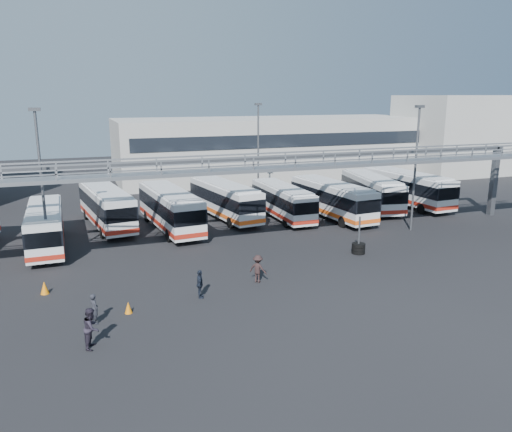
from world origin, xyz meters
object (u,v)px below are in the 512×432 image
object	(u,v)px
bus_8	(407,187)
bus_6	(332,198)
bus_3	(170,208)
bus_7	(371,190)
light_pole_back	(258,148)
bus_1	(45,225)
bus_4	(225,199)
bus_5	(283,200)
light_pole_mid	(416,162)
cone_right	(44,288)
pedestrian_d	(200,284)
pedestrian_b	(92,328)
tire_stack	(358,247)
pedestrian_a	(94,309)
cone_left	(128,307)
light_pole_left	(42,179)
bus_2	(106,205)
pedestrian_c	(258,269)

from	to	relation	value
bus_8	bus_6	bearing A→B (deg)	-172.04
bus_3	bus_7	distance (m)	20.27
light_pole_back	bus_7	world-z (taller)	light_pole_back
bus_1	bus_3	bearing A→B (deg)	11.71
bus_4	bus_5	bearing A→B (deg)	-28.14
light_pole_mid	cone_right	size ratio (longest dim) A/B	13.73
bus_3	light_pole_mid	bearing A→B (deg)	-26.10
pedestrian_d	pedestrian_b	bearing A→B (deg)	136.08
tire_stack	bus_3	bearing A→B (deg)	135.23
pedestrian_a	tire_stack	bearing A→B (deg)	-96.70
bus_4	pedestrian_a	bearing A→B (deg)	-131.78
light_pole_back	bus_8	size ratio (longest dim) A/B	0.89
pedestrian_a	bus_1	bearing A→B (deg)	-12.33
cone_left	tire_stack	distance (m)	17.09
cone_right	cone_left	bearing A→B (deg)	-45.86
light_pole_left	pedestrian_d	bearing A→B (deg)	-48.11
bus_3	bus_4	xyz separation A→B (m)	(5.42, 2.19, -0.08)
pedestrian_b	tire_stack	world-z (taller)	tire_stack
light_pole_left	pedestrian_a	bearing A→B (deg)	-77.02
bus_2	pedestrian_b	size ratio (longest dim) A/B	6.05
pedestrian_b	pedestrian_c	size ratio (longest dim) A/B	1.10
bus_1	pedestrian_c	world-z (taller)	bus_1
pedestrian_d	bus_3	bearing A→B (deg)	8.39
bus_5	pedestrian_a	xyz separation A→B (m)	(-17.23, -16.85, -0.90)
light_pole_back	bus_2	xyz separation A→B (m)	(-15.67, -5.04, -3.87)
bus_4	bus_6	distance (m)	9.77
bus_3	bus_6	world-z (taller)	bus_3
pedestrian_c	cone_right	bearing A→B (deg)	34.44
bus_1	bus_2	size ratio (longest dim) A/B	0.91
pedestrian_c	pedestrian_d	size ratio (longest dim) A/B	1.05
cone_left	cone_right	bearing A→B (deg)	134.14
light_pole_back	light_pole_mid	bearing A→B (deg)	-61.93
bus_5	cone_left	bearing A→B (deg)	-133.76
light_pole_back	bus_2	world-z (taller)	light_pole_back
bus_1	bus_4	bearing A→B (deg)	15.20
bus_3	tire_stack	xyz separation A→B (m)	(11.27, -11.18, -1.43)
bus_1	cone_left	bearing A→B (deg)	-73.32
bus_3	pedestrian_d	xyz separation A→B (m)	(-1.23, -15.09, -1.08)
light_pole_left	bus_2	xyz separation A→B (m)	(4.33, 8.96, -3.87)
light_pole_left	pedestrian_a	size ratio (longest dim) A/B	6.58
pedestrian_b	pedestrian_c	bearing A→B (deg)	-44.24
bus_4	pedestrian_a	xyz separation A→B (m)	(-12.29, -18.63, -1.03)
bus_7	bus_4	bearing A→B (deg)	-173.44
light_pole_mid	light_pole_back	world-z (taller)	same
bus_2	pedestrian_d	size ratio (longest dim) A/B	7.02
light_pole_mid	bus_1	bearing A→B (deg)	169.92
light_pole_left	bus_3	size ratio (longest dim) A/B	0.90
pedestrian_b	bus_1	bearing A→B (deg)	27.07
pedestrian_d	bus_7	bearing A→B (deg)	-39.86
pedestrian_d	cone_right	size ratio (longest dim) A/B	2.16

